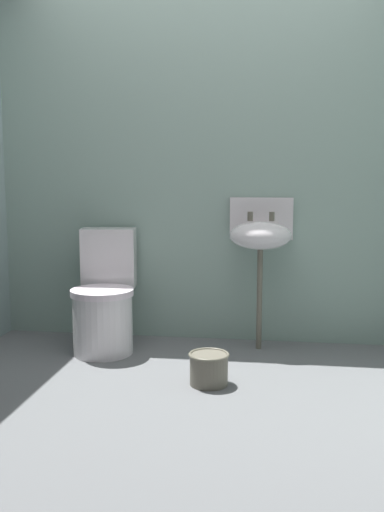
# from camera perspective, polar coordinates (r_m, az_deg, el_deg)

# --- Properties ---
(ground_plane) EXTENTS (3.34, 2.64, 0.08)m
(ground_plane) POSITION_cam_1_polar(r_m,az_deg,el_deg) (3.00, -0.79, -14.91)
(ground_plane) COLOR slate
(wall_back) EXTENTS (3.34, 0.10, 2.40)m
(wall_back) POSITION_cam_1_polar(r_m,az_deg,el_deg) (3.92, 1.87, 9.03)
(wall_back) COLOR #8CA79B
(wall_back) RESTS_ON ground
(toilet_near_wall) EXTENTS (0.45, 0.63, 0.78)m
(toilet_near_wall) POSITION_cam_1_polar(r_m,az_deg,el_deg) (3.75, -8.78, -4.53)
(toilet_near_wall) COLOR white
(toilet_near_wall) RESTS_ON ground
(sink) EXTENTS (0.42, 0.35, 0.99)m
(sink) POSITION_cam_1_polar(r_m,az_deg,el_deg) (3.70, 6.91, 2.15)
(sink) COLOR #656052
(sink) RESTS_ON ground
(bucket) EXTENTS (0.22, 0.22, 0.18)m
(bucket) POSITION_cam_1_polar(r_m,az_deg,el_deg) (3.15, 1.71, -11.19)
(bucket) COLOR #656052
(bucket) RESTS_ON ground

